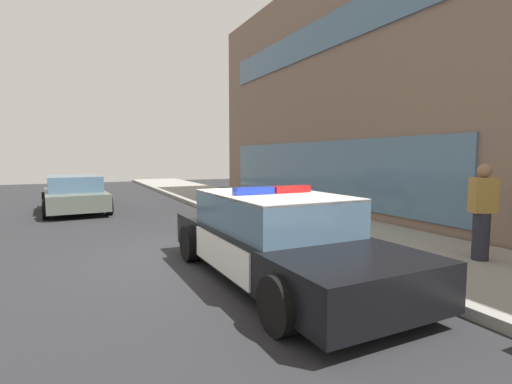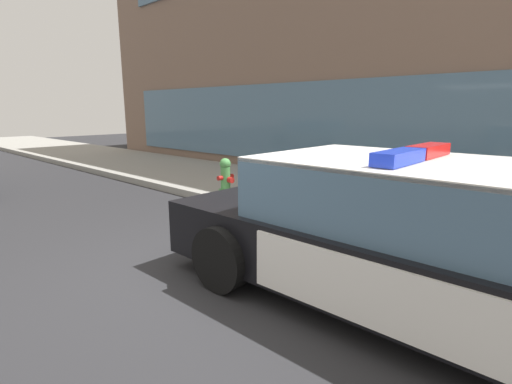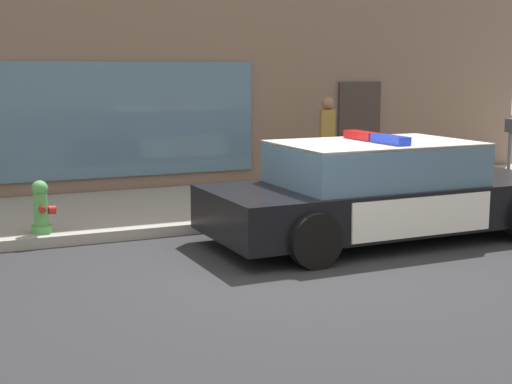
# 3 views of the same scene
# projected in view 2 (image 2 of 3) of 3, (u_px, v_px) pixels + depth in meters

# --- Properties ---
(ground) EXTENTS (48.00, 48.00, 0.00)m
(ground) POSITION_uv_depth(u_px,v_px,m) (212.00, 273.00, 4.36)
(ground) COLOR #262628
(sidewalk) EXTENTS (48.00, 3.45, 0.15)m
(sidewalk) POSITION_uv_depth(u_px,v_px,m) (370.00, 205.00, 7.09)
(sidewalk) COLOR gray
(sidewalk) RESTS_ON ground
(storefront_building) EXTENTS (20.83, 11.82, 8.41)m
(storefront_building) POSITION_uv_depth(u_px,v_px,m) (439.00, 36.00, 12.79)
(storefront_building) COLOR #7A6051
(storefront_building) RESTS_ON ground
(police_cruiser) EXTENTS (5.15, 2.22, 1.49)m
(police_cruiser) POSITION_uv_depth(u_px,v_px,m) (423.00, 239.00, 3.44)
(police_cruiser) COLOR black
(police_cruiser) RESTS_ON ground
(fire_hydrant) EXTENTS (0.34, 0.39, 0.73)m
(fire_hydrant) POSITION_uv_depth(u_px,v_px,m) (226.00, 177.00, 7.60)
(fire_hydrant) COLOR #4C994C
(fire_hydrant) RESTS_ON sidewalk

